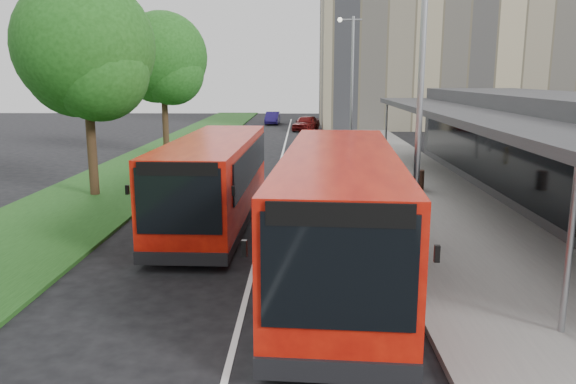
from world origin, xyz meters
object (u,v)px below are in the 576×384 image
(car_far, at_px, (273,118))
(car_near, at_px, (306,123))
(tree_mid, at_px, (86,56))
(tree_far, at_px, (163,63))
(bus_second, at_px, (215,180))
(lamp_post_far, at_px, (351,76))
(bollard, at_px, (373,155))
(lamp_post_near, at_px, (418,75))
(bus_main, at_px, (339,213))
(litter_bin, at_px, (419,180))

(car_far, bearing_deg, car_near, -62.64)
(tree_mid, xyz_separation_m, car_far, (5.27, 34.46, -4.82))
(tree_far, xyz_separation_m, car_near, (8.55, 15.57, -4.76))
(bus_second, bearing_deg, car_near, 85.73)
(lamp_post_far, xyz_separation_m, car_near, (-2.58, 14.62, -4.04))
(bollard, bearing_deg, bus_second, -118.96)
(bollard, xyz_separation_m, car_far, (-6.72, 26.55, 0.02))
(tree_mid, bearing_deg, bollard, 33.41)
(tree_mid, bearing_deg, tree_far, 90.00)
(tree_mid, relative_size, lamp_post_near, 1.05)
(tree_mid, xyz_separation_m, lamp_post_near, (11.13, -7.05, -0.71))
(bus_main, bearing_deg, lamp_post_near, 44.20)
(tree_far, relative_size, bus_main, 0.79)
(tree_far, height_order, lamp_post_far, tree_far)
(lamp_post_far, distance_m, car_near, 15.39)
(bus_main, bearing_deg, bus_second, 131.14)
(lamp_post_near, distance_m, bus_main, 4.16)
(bollard, height_order, car_far, car_far)
(lamp_post_near, relative_size, bus_second, 0.82)
(bus_main, distance_m, bus_second, 6.06)
(bus_second, distance_m, litter_bin, 9.10)
(bus_second, relative_size, car_far, 2.64)
(lamp_post_near, bearing_deg, bus_main, -139.64)
(tree_far, distance_m, lamp_post_far, 11.19)
(lamp_post_near, bearing_deg, tree_mid, 147.64)
(tree_mid, relative_size, litter_bin, 10.75)
(lamp_post_far, bearing_deg, bollard, -80.32)
(tree_far, relative_size, bollard, 9.59)
(lamp_post_near, xyz_separation_m, bollard, (0.86, 14.96, -4.13))
(lamp_post_near, bearing_deg, tree_far, 120.29)
(tree_mid, height_order, tree_far, tree_far)
(car_far, bearing_deg, lamp_post_near, -80.10)
(car_near, bearing_deg, lamp_post_near, -67.14)
(lamp_post_far, bearing_deg, car_far, 105.24)
(lamp_post_far, bearing_deg, bus_main, -95.36)
(lamp_post_near, distance_m, car_far, 42.12)
(lamp_post_near, height_order, bus_main, lamp_post_near)
(bollard, bearing_deg, tree_mid, -146.59)
(lamp_post_far, xyz_separation_m, bus_main, (-2.04, -21.73, -3.19))
(litter_bin, xyz_separation_m, bollard, (-0.99, 6.88, 0.05))
(tree_far, distance_m, litter_bin, 17.69)
(lamp_post_near, height_order, car_far, lamp_post_near)
(car_near, bearing_deg, bus_second, -77.07)
(lamp_post_near, relative_size, car_far, 2.16)
(tree_mid, distance_m, litter_bin, 13.90)
(litter_bin, bearing_deg, lamp_post_near, -102.89)
(tree_far, height_order, litter_bin, tree_far)
(tree_far, xyz_separation_m, lamp_post_far, (11.13, 0.95, -0.72))
(tree_far, distance_m, bus_main, 23.02)
(tree_far, xyz_separation_m, car_far, (5.27, 22.46, -4.83))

